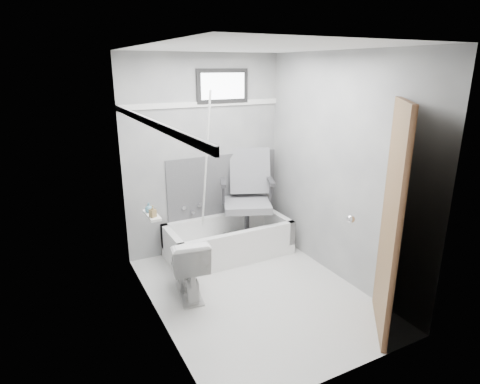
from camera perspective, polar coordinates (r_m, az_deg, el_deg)
floor at (r=4.28m, az=2.22°, el=-14.15°), size 2.60×2.60×0.00m
ceiling at (r=3.65m, az=2.69°, el=19.89°), size 2.60×2.60×0.00m
wall_back at (r=4.93m, az=-5.11°, el=5.16°), size 2.00×0.02×2.40m
wall_front at (r=2.81m, az=15.77°, el=-5.09°), size 2.00×0.02×2.40m
wall_left at (r=3.43m, az=-12.24°, el=-0.68°), size 0.02×2.60×2.40m
wall_right at (r=4.36m, az=13.93°, el=3.10°), size 0.02×2.60×2.40m
bathtub at (r=4.97m, az=-1.63°, el=-6.69°), size 1.50×0.70×0.42m
office_chair at (r=4.93m, az=1.01°, el=-0.87°), size 0.87×0.87×1.15m
toilet at (r=4.14m, az=-7.46°, el=-10.33°), size 0.48×0.72×0.65m
door at (r=3.60m, az=26.88°, el=-4.77°), size 0.78×0.78×2.00m
window at (r=4.91m, az=-2.52°, el=14.83°), size 0.66×0.04×0.40m
backerboard at (r=5.12m, az=-2.36°, el=1.05°), size 1.50×0.02×0.78m
trim_back at (r=4.83m, az=-5.25°, el=12.35°), size 2.00×0.02×0.06m
trim_left at (r=3.30m, az=-12.71°, el=9.65°), size 0.02×2.60×0.06m
pole at (r=4.72m, az=-4.92°, el=2.73°), size 0.02×0.42×1.91m
shelf at (r=3.88m, az=-12.43°, el=-3.24°), size 0.10×0.32×0.02m
soap_bottle_a at (r=3.78m, az=-12.31°, el=-2.72°), size 0.07×0.07×0.12m
soap_bottle_b at (r=3.91m, az=-12.86°, el=-2.17°), size 0.10×0.10×0.10m
faucet at (r=5.01m, az=-6.89°, el=-2.42°), size 0.26×0.10×0.16m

